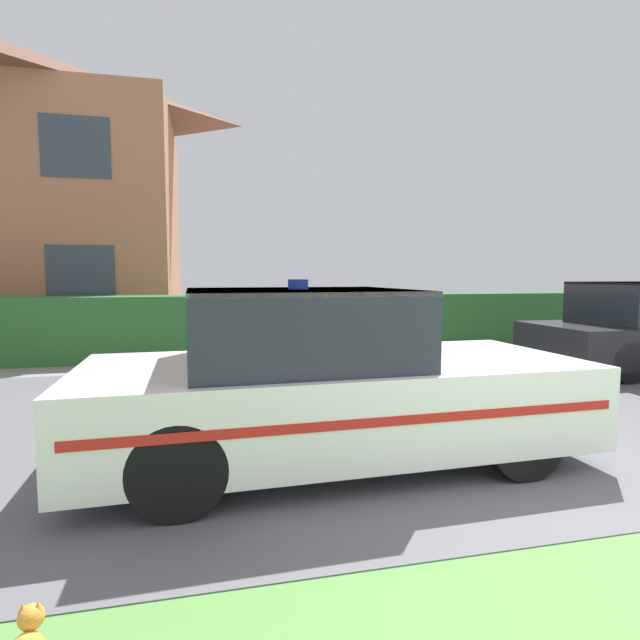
# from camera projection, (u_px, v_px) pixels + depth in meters

# --- Properties ---
(road_strip) EXTENTS (28.00, 6.27, 0.01)m
(road_strip) POSITION_uv_depth(u_px,v_px,m) (408.00, 408.00, 6.17)
(road_strip) COLOR #5B5B60
(road_strip) RESTS_ON ground
(garden_hedge) EXTENTS (15.30, 0.89, 1.25)m
(garden_hedge) POSITION_uv_depth(u_px,v_px,m) (260.00, 325.00, 10.24)
(garden_hedge) COLOR #2D662D
(garden_hedge) RESTS_ON ground
(police_car) EXTENTS (4.36, 1.94, 1.60)m
(police_car) POSITION_uv_depth(u_px,v_px,m) (326.00, 381.00, 4.40)
(police_car) COLOR black
(police_car) RESTS_ON road_strip
(house_left) EXTENTS (8.48, 6.51, 7.64)m
(house_left) POSITION_uv_depth(u_px,v_px,m) (14.00, 190.00, 13.16)
(house_left) COLOR #A86B4C
(house_left) RESTS_ON ground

